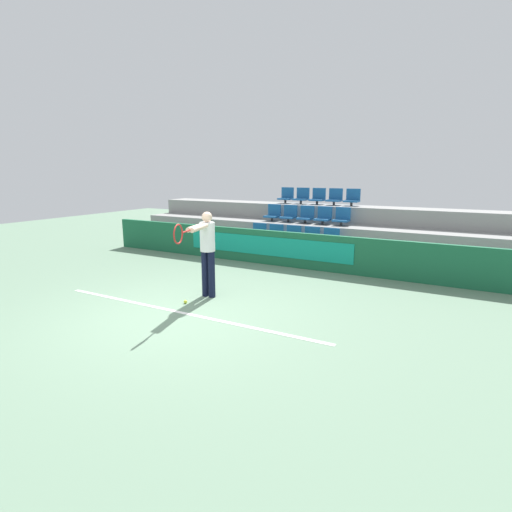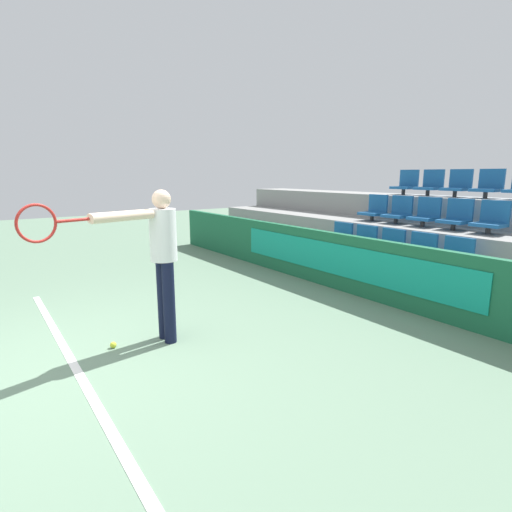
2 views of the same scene
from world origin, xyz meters
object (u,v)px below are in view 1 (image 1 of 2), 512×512
stadium_chair_11 (302,197)px  stadium_chair_13 (335,198)px  stadium_chair_8 (324,217)px  tennis_ball (185,302)px  stadium_chair_3 (311,238)px  tennis_player (206,246)px  stadium_chair_12 (318,197)px  stadium_chair_14 (352,199)px  stadium_chair_0 (258,233)px  stadium_chair_6 (289,215)px  stadium_chair_7 (306,216)px  stadium_chair_1 (275,235)px  stadium_chair_2 (292,236)px  stadium_chair_4 (330,239)px  stadium_chair_10 (286,196)px  stadium_chair_5 (273,214)px  stadium_chair_9 (342,218)px

stadium_chair_11 → stadium_chair_13: (1.05, 0.00, 0.00)m
stadium_chair_8 → tennis_ball: bearing=-98.5°
stadium_chair_3 → tennis_player: tennis_player is taller
stadium_chair_12 → stadium_chair_14: same height
stadium_chair_0 → tennis_player: tennis_player is taller
stadium_chair_0 → stadium_chair_6: 1.16m
stadium_chair_0 → stadium_chair_7: 1.48m
tennis_player → stadium_chair_1: bearing=82.2°
stadium_chair_2 → stadium_chair_12: stadium_chair_12 is taller
stadium_chair_1 → stadium_chair_4: bearing=0.0°
stadium_chair_11 → stadium_chair_10: bearing=180.0°
stadium_chair_3 → stadium_chair_6: 1.48m
stadium_chair_5 → stadium_chair_7: bearing=0.0°
stadium_chair_1 → stadium_chair_5: stadium_chair_5 is taller
stadium_chair_2 → tennis_player: (-0.10, -3.76, 0.33)m
stadium_chair_6 → stadium_chair_9: 1.58m
stadium_chair_6 → stadium_chair_0: bearing=-119.6°
stadium_chair_8 → stadium_chair_12: stadium_chair_12 is taller
stadium_chair_9 → stadium_chair_14: size_ratio=1.00×
stadium_chair_5 → tennis_ball: bearing=-81.2°
stadium_chair_9 → stadium_chair_11: bearing=149.6°
stadium_chair_7 → stadium_chair_3: bearing=-60.4°
stadium_chair_11 → tennis_ball: bearing=-87.4°
stadium_chair_1 → stadium_chair_12: bearing=74.2°
stadium_chair_2 → stadium_chair_3: same height
tennis_player → stadium_chair_14: bearing=64.1°
stadium_chair_4 → stadium_chair_10: size_ratio=1.00×
tennis_ball → stadium_chair_3: bearing=79.6°
stadium_chair_2 → stadium_chair_10: stadium_chair_10 is taller
stadium_chair_13 → tennis_player: 5.68m
stadium_chair_7 → stadium_chair_12: (0.00, 0.93, 0.47)m
stadium_chair_0 → stadium_chair_8: bearing=30.4°
stadium_chair_1 → stadium_chair_2: 0.53m
stadium_chair_6 → stadium_chair_3: bearing=-41.4°
stadium_chair_12 → stadium_chair_13: bearing=0.0°
tennis_player → tennis_ball: bearing=-121.7°
stadium_chair_4 → stadium_chair_11: (-1.58, 1.85, 0.93)m
stadium_chair_8 → stadium_chair_10: stadium_chair_10 is taller
stadium_chair_2 → stadium_chair_4: 1.05m
stadium_chair_5 → stadium_chair_6: size_ratio=1.00×
stadium_chair_2 → stadium_chair_4: (1.05, 0.00, 0.00)m
stadium_chair_4 → tennis_player: size_ratio=0.30×
stadium_chair_1 → stadium_chair_10: 2.14m
stadium_chair_6 → stadium_chair_12: stadium_chair_12 is taller
stadium_chair_6 → stadium_chair_7: (0.53, 0.00, 0.00)m
stadium_chair_1 → stadium_chair_11: 2.07m
tennis_ball → tennis_player: bearing=72.6°
stadium_chair_10 → tennis_player: size_ratio=0.30×
stadium_chair_1 → tennis_ball: bearing=-86.3°
stadium_chair_3 → tennis_ball: size_ratio=7.42×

